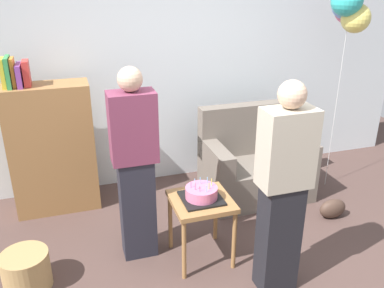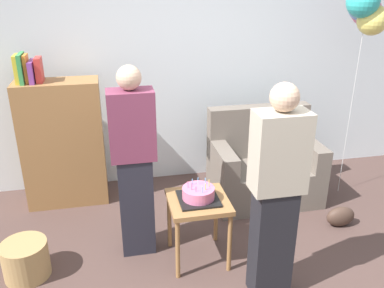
# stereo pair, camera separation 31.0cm
# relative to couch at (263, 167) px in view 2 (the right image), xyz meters

# --- Properties ---
(wall_back) EXTENTS (6.00, 0.10, 2.70)m
(wall_back) POSITION_rel_couch_xyz_m (-0.78, 0.72, 1.01)
(wall_back) COLOR silver
(wall_back) RESTS_ON ground_plane
(couch) EXTENTS (1.10, 0.70, 0.96)m
(couch) POSITION_rel_couch_xyz_m (0.00, 0.00, 0.00)
(couch) COLOR #6B6056
(couch) RESTS_ON ground_plane
(bookshelf) EXTENTS (0.80, 0.36, 1.57)m
(bookshelf) POSITION_rel_couch_xyz_m (-2.04, 0.34, 0.33)
(bookshelf) COLOR olive
(bookshelf) RESTS_ON ground_plane
(side_table) EXTENTS (0.48, 0.48, 0.57)m
(side_table) POSITION_rel_couch_xyz_m (-0.91, -0.89, 0.14)
(side_table) COLOR olive
(side_table) RESTS_ON ground_plane
(birthday_cake) EXTENTS (0.32, 0.32, 0.17)m
(birthday_cake) POSITION_rel_couch_xyz_m (-0.91, -0.89, 0.28)
(birthday_cake) COLOR black
(birthday_cake) RESTS_ON side_table
(person_blowing_candles) EXTENTS (0.36, 0.22, 1.63)m
(person_blowing_candles) POSITION_rel_couch_xyz_m (-1.39, -0.66, 0.49)
(person_blowing_candles) COLOR #23232D
(person_blowing_candles) RESTS_ON ground_plane
(person_holding_cake) EXTENTS (0.36, 0.22, 1.63)m
(person_holding_cake) POSITION_rel_couch_xyz_m (-0.47, -1.38, 0.49)
(person_holding_cake) COLOR black
(person_holding_cake) RESTS_ON ground_plane
(wicker_basket) EXTENTS (0.36, 0.36, 0.30)m
(wicker_basket) POSITION_rel_couch_xyz_m (-2.30, -0.82, -0.19)
(wicker_basket) COLOR #A88451
(wicker_basket) RESTS_ON ground_plane
(handbag) EXTENTS (0.28, 0.14, 0.20)m
(handbag) POSITION_rel_couch_xyz_m (0.53, -0.70, -0.24)
(handbag) COLOR #473328
(handbag) RESTS_ON ground_plane
(balloon_bunch) EXTENTS (0.43, 0.43, 2.17)m
(balloon_bunch) POSITION_rel_couch_xyz_m (0.89, -0.07, 1.60)
(balloon_bunch) COLOR silver
(balloon_bunch) RESTS_ON ground_plane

